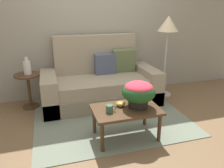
{
  "coord_description": "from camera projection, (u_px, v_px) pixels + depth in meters",
  "views": [
    {
      "loc": [
        -0.87,
        -3.03,
        1.66
      ],
      "look_at": [
        0.03,
        -0.02,
        0.55
      ],
      "focal_mm": 35.81,
      "sensor_mm": 36.0,
      "label": 1
    }
  ],
  "objects": [
    {
      "name": "floor_lamp",
      "position": [
        168.0,
        30.0,
        3.98
      ],
      "size": [
        0.37,
        0.37,
        1.49
      ],
      "color": "#B2B2B7",
      "rests_on": "ground"
    },
    {
      "name": "coffee_table",
      "position": [
        126.0,
        112.0,
        2.86
      ],
      "size": [
        0.85,
        0.54,
        0.42
      ],
      "color": "#442D1B",
      "rests_on": "ground"
    },
    {
      "name": "coffee_mug",
      "position": [
        110.0,
        108.0,
        2.73
      ],
      "size": [
        0.13,
        0.09,
        0.09
      ],
      "color": "#3D664C",
      "rests_on": "coffee_table"
    },
    {
      "name": "side_table",
      "position": [
        28.0,
        85.0,
        3.73
      ],
      "size": [
        0.42,
        0.42,
        0.59
      ],
      "color": "#4C331E",
      "rests_on": "ground"
    },
    {
      "name": "area_rug",
      "position": [
        109.0,
        115.0,
        3.57
      ],
      "size": [
        2.28,
        1.98,
        0.01
      ],
      "primitive_type": "cube",
      "color": "gray",
      "rests_on": "ground"
    },
    {
      "name": "wall_back",
      "position": [
        93.0,
        22.0,
        4.1
      ],
      "size": [
        6.4,
        0.12,
        2.75
      ],
      "primitive_type": "cube",
      "color": "gray",
      "rests_on": "ground"
    },
    {
      "name": "table_vase",
      "position": [
        27.0,
        67.0,
        3.63
      ],
      "size": [
        0.12,
        0.12,
        0.29
      ],
      "color": "silver",
      "rests_on": "side_table"
    },
    {
      "name": "ground_plane",
      "position": [
        110.0,
        117.0,
        3.52
      ],
      "size": [
        14.0,
        14.0,
        0.0
      ],
      "primitive_type": "plane",
      "color": "brown"
    },
    {
      "name": "snack_bowl",
      "position": [
        121.0,
        104.0,
        2.9
      ],
      "size": [
        0.12,
        0.12,
        0.06
      ],
      "color": "gold",
      "rests_on": "coffee_table"
    },
    {
      "name": "couch",
      "position": [
        101.0,
        84.0,
        4.0
      ],
      "size": [
        2.01,
        0.94,
        1.16
      ],
      "color": "gray",
      "rests_on": "ground"
    },
    {
      "name": "potted_plant",
      "position": [
        139.0,
        92.0,
        2.83
      ],
      "size": [
        0.42,
        0.42,
        0.34
      ],
      "color": "black",
      "rests_on": "coffee_table"
    }
  ]
}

